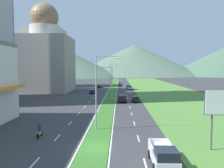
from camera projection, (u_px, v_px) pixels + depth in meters
name	position (u px, v px, depth m)	size (l,w,h in m)	color
ground_plane	(95.00, 148.00, 25.64)	(600.00, 600.00, 0.00)	#38383A
grass_median	(112.00, 92.00, 85.48)	(3.20, 240.00, 0.06)	#387028
grass_verge_right	(168.00, 92.00, 84.83)	(24.00, 240.00, 0.06)	#518438
lane_dash_left_2	(35.00, 163.00, 21.54)	(0.16, 2.80, 0.01)	silver
lane_dash_left_3	(57.00, 138.00, 29.39)	(0.16, 2.80, 0.01)	silver
lane_dash_left_4	(70.00, 123.00, 37.23)	(0.16, 2.80, 0.01)	silver
lane_dash_left_5	(79.00, 114.00, 45.08)	(0.16, 2.80, 0.01)	silver
lane_dash_left_6	(85.00, 107.00, 52.92)	(0.16, 2.80, 0.01)	silver
lane_dash_left_7	(89.00, 102.00, 60.76)	(0.16, 2.80, 0.01)	silver
lane_dash_left_8	(93.00, 98.00, 68.61)	(0.16, 2.80, 0.01)	silver
lane_dash_left_9	(95.00, 95.00, 76.45)	(0.16, 2.80, 0.01)	silver
lane_dash_left_10	(98.00, 93.00, 84.30)	(0.16, 2.80, 0.01)	silver
lane_dash_left_11	(100.00, 91.00, 92.14)	(0.16, 2.80, 0.01)	silver
lane_dash_left_12	(101.00, 89.00, 99.99)	(0.16, 2.80, 0.01)	silver
lane_dash_left_13	(102.00, 87.00, 107.83)	(0.16, 2.80, 0.01)	silver
lane_dash_left_14	(104.00, 86.00, 115.67)	(0.16, 2.80, 0.01)	silver
lane_dash_right_2	(145.00, 164.00, 21.22)	(0.16, 2.80, 0.01)	silver
lane_dash_right_3	(138.00, 138.00, 29.07)	(0.16, 2.80, 0.01)	silver
lane_dash_right_4	(134.00, 124.00, 36.91)	(0.16, 2.80, 0.01)	silver
lane_dash_right_5	(132.00, 114.00, 44.75)	(0.16, 2.80, 0.01)	silver
lane_dash_right_6	(130.00, 107.00, 52.60)	(0.16, 2.80, 0.01)	silver
lane_dash_right_7	(128.00, 102.00, 60.44)	(0.16, 2.80, 0.01)	silver
lane_dash_right_8	(127.00, 98.00, 68.29)	(0.16, 2.80, 0.01)	silver
lane_dash_right_9	(127.00, 95.00, 76.13)	(0.16, 2.80, 0.01)	silver
lane_dash_right_10	(126.00, 93.00, 83.98)	(0.16, 2.80, 0.01)	silver
lane_dash_right_11	(125.00, 91.00, 91.82)	(0.16, 2.80, 0.01)	silver
lane_dash_right_12	(125.00, 89.00, 99.66)	(0.16, 2.80, 0.01)	silver
lane_dash_right_13	(125.00, 87.00, 107.51)	(0.16, 2.80, 0.01)	silver
lane_dash_right_14	(124.00, 86.00, 115.35)	(0.16, 2.80, 0.01)	silver
edge_line_median_left	(107.00, 92.00, 85.53)	(0.16, 240.00, 0.01)	silver
edge_line_median_right	(117.00, 92.00, 85.42)	(0.16, 240.00, 0.01)	silver
domed_building	(45.00, 57.00, 88.41)	(19.44, 19.44, 33.18)	#9E9384
midrise_colored	(45.00, 58.00, 112.39)	(17.69, 17.69, 27.48)	beige
hill_far_left	(62.00, 62.00, 249.09)	(127.77, 127.77, 30.92)	#516B56
hill_far_center	(135.00, 60.00, 299.67)	(171.47, 171.47, 39.13)	#516B56
street_lamp_near	(99.00, 87.00, 32.97)	(3.53, 0.35, 10.54)	#99999E
street_lamp_mid	(111.00, 82.00, 59.62)	(3.05, 0.41, 9.12)	#99999E
street_lamp_far	(111.00, 76.00, 86.28)	(2.85, 0.46, 10.39)	#99999E
car_0	(120.00, 84.00, 120.79)	(1.97, 4.57, 1.42)	slate
car_1	(136.00, 99.00, 60.59)	(1.89, 4.33, 1.52)	black
car_2	(130.00, 88.00, 96.69)	(2.02, 4.45, 1.50)	silver
car_3	(92.00, 91.00, 81.26)	(1.88, 4.63, 1.41)	navy
car_4	(128.00, 86.00, 103.15)	(2.04, 4.53, 1.49)	navy
car_5	(99.00, 86.00, 105.87)	(1.97, 4.70, 1.54)	black
pickup_truck_0	(164.00, 156.00, 20.69)	(2.18, 5.40, 2.00)	silver
pickup_truck_1	(122.00, 98.00, 60.41)	(2.18, 5.40, 2.00)	black
motorcycle_rider	(40.00, 131.00, 29.56)	(0.36, 2.00, 1.80)	black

